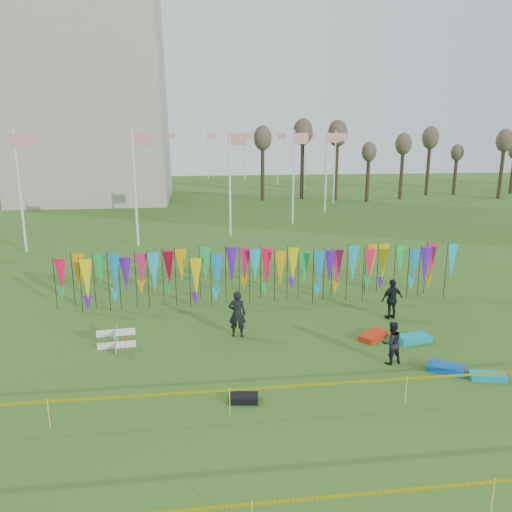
{
  "coord_description": "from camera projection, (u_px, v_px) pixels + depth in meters",
  "views": [
    {
      "loc": [
        -2.86,
        -14.19,
        7.78
      ],
      "look_at": [
        -0.28,
        6.0,
        2.73
      ],
      "focal_mm": 35.0,
      "sensor_mm": 36.0,
      "label": 1
    }
  ],
  "objects": [
    {
      "name": "ground",
      "position": [
        288.0,
        384.0,
        15.89
      ],
      "size": [
        160.0,
        160.0,
        0.0
      ],
      "primitive_type": "plane",
      "color": "#2E5317",
      "rests_on": "ground"
    },
    {
      "name": "flagpole_ring",
      "position": [
        97.0,
        165.0,
        59.41
      ],
      "size": [
        57.4,
        56.16,
        8.0
      ],
      "color": "silver",
      "rests_on": "ground"
    },
    {
      "name": "banner_row",
      "position": [
        262.0,
        267.0,
        23.51
      ],
      "size": [
        18.64,
        0.64,
        2.51
      ],
      "color": "black",
      "rests_on": "ground"
    },
    {
      "name": "caution_tape_near",
      "position": [
        292.0,
        387.0,
        14.09
      ],
      "size": [
        26.0,
        0.02,
        0.9
      ],
      "color": "#FFEE05",
      "rests_on": "ground"
    },
    {
      "name": "caution_tape_far",
      "position": [
        337.0,
        498.0,
        9.82
      ],
      "size": [
        26.0,
        0.02,
        0.9
      ],
      "color": "#FFEE05",
      "rests_on": "ground"
    },
    {
      "name": "tree_line",
      "position": [
        479.0,
        146.0,
        60.71
      ],
      "size": [
        53.92,
        1.92,
        7.84
      ],
      "color": "#3B2D1D",
      "rests_on": "ground"
    },
    {
      "name": "box_kite",
      "position": [
        116.0,
        339.0,
        18.37
      ],
      "size": [
        0.71,
        0.71,
        0.78
      ],
      "rotation": [
        0.0,
        0.0,
        0.08
      ],
      "color": "red",
      "rests_on": "ground"
    },
    {
      "name": "person_left",
      "position": [
        237.0,
        314.0,
        19.39
      ],
      "size": [
        0.76,
        0.61,
        1.85
      ],
      "primitive_type": "imported",
      "rotation": [
        0.0,
        0.0,
        2.96
      ],
      "color": "black",
      "rests_on": "ground"
    },
    {
      "name": "person_mid",
      "position": [
        391.0,
        343.0,
        17.14
      ],
      "size": [
        0.81,
        0.59,
        1.52
      ],
      "primitive_type": "imported",
      "rotation": [
        0.0,
        0.0,
        3.34
      ],
      "color": "black",
      "rests_on": "ground"
    },
    {
      "name": "person_right",
      "position": [
        392.0,
        299.0,
        21.27
      ],
      "size": [
        1.14,
        0.82,
        1.75
      ],
      "primitive_type": "imported",
      "rotation": [
        0.0,
        0.0,
        3.39
      ],
      "color": "black",
      "rests_on": "ground"
    },
    {
      "name": "kite_bag_turquoise",
      "position": [
        414.0,
        338.0,
        19.07
      ],
      "size": [
        1.33,
        0.81,
        0.25
      ],
      "primitive_type": "cube",
      "rotation": [
        0.0,
        0.0,
        0.15
      ],
      "color": "#0BA2AB",
      "rests_on": "ground"
    },
    {
      "name": "kite_bag_blue",
      "position": [
        445.0,
        368.0,
        16.67
      ],
      "size": [
        1.29,
        1.14,
        0.24
      ],
      "primitive_type": "cube",
      "rotation": [
        0.0,
        0.0,
        -0.59
      ],
      "color": "#0B50B9",
      "rests_on": "ground"
    },
    {
      "name": "kite_bag_red",
      "position": [
        373.0,
        336.0,
        19.33
      ],
      "size": [
        1.36,
        1.27,
        0.23
      ],
      "primitive_type": "cube",
      "rotation": [
        0.0,
        0.0,
        0.7
      ],
      "color": "red",
      "rests_on": "ground"
    },
    {
      "name": "kite_bag_black",
      "position": [
        244.0,
        398.0,
        14.83
      ],
      "size": [
        0.92,
        0.61,
        0.2
      ],
      "primitive_type": "cube",
      "rotation": [
        0.0,
        0.0,
        -0.14
      ],
      "color": "black",
      "rests_on": "ground"
    },
    {
      "name": "kite_bag_teal",
      "position": [
        487.0,
        376.0,
        16.16
      ],
      "size": [
        1.2,
        0.76,
        0.21
      ],
      "primitive_type": "cube",
      "rotation": [
        0.0,
        0.0,
        -0.22
      ],
      "color": "#0D9AB8",
      "rests_on": "ground"
    }
  ]
}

